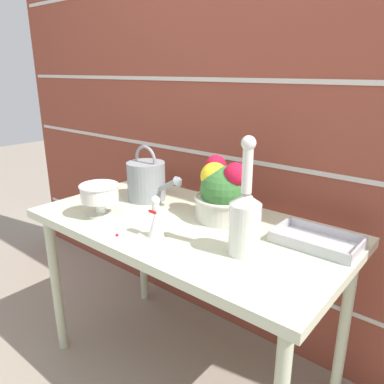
{
  "coord_description": "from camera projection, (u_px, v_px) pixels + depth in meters",
  "views": [
    {
      "loc": [
        0.9,
        -1.06,
        1.32
      ],
      "look_at": [
        0.0,
        0.03,
        0.86
      ],
      "focal_mm": 35.0,
      "sensor_mm": 36.0,
      "label": 1
    }
  ],
  "objects": [
    {
      "name": "flower_planter",
      "position": [
        223.0,
        192.0,
        1.51
      ],
      "size": [
        0.24,
        0.24,
        0.25
      ],
      "color": "beige",
      "rests_on": "patio_table"
    },
    {
      "name": "glass_decanter",
      "position": [
        245.0,
        218.0,
        1.21
      ],
      "size": [
        0.11,
        0.11,
        0.4
      ],
      "color": "silver",
      "rests_on": "patio_table"
    },
    {
      "name": "ground_plane",
      "position": [
        187.0,
        370.0,
        1.73
      ],
      "size": [
        12.0,
        12.0,
        0.0
      ],
      "primitive_type": "plane",
      "color": "gray"
    },
    {
      "name": "fallen_petal",
      "position": [
        117.0,
        235.0,
        1.38
      ],
      "size": [
        0.01,
        0.01,
        0.01
      ],
      "color": "red",
      "rests_on": "patio_table"
    },
    {
      "name": "figurine_vase",
      "position": [
        156.0,
        220.0,
        1.36
      ],
      "size": [
        0.06,
        0.06,
        0.16
      ],
      "color": "white",
      "rests_on": "patio_table"
    },
    {
      "name": "wire_tray",
      "position": [
        316.0,
        241.0,
        1.31
      ],
      "size": [
        0.29,
        0.18,
        0.04
      ],
      "color": "#B7B7BC",
      "rests_on": "patio_table"
    },
    {
      "name": "watering_can",
      "position": [
        147.0,
        180.0,
        1.74
      ],
      "size": [
        0.32,
        0.18,
        0.26
      ],
      "color": "gray",
      "rests_on": "patio_table"
    },
    {
      "name": "crystal_pedestal_bowl",
      "position": [
        100.0,
        194.0,
        1.54
      ],
      "size": [
        0.16,
        0.16,
        0.14
      ],
      "color": "silver",
      "rests_on": "patio_table"
    },
    {
      "name": "patio_table",
      "position": [
        187.0,
        239.0,
        1.53
      ],
      "size": [
        1.28,
        0.68,
        0.74
      ],
      "color": "beige",
      "rests_on": "ground_plane"
    },
    {
      "name": "brick_wall",
      "position": [
        250.0,
        121.0,
        1.72
      ],
      "size": [
        3.6,
        0.08,
        2.2
      ],
      "color": "brown",
      "rests_on": "ground_plane"
    }
  ]
}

